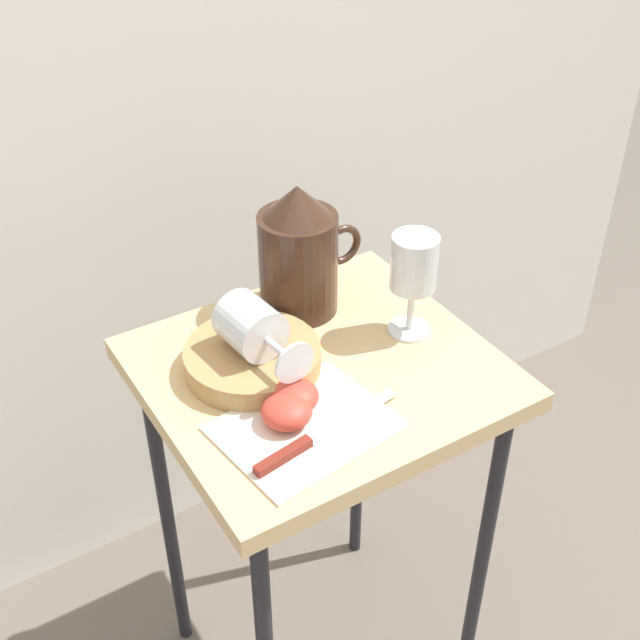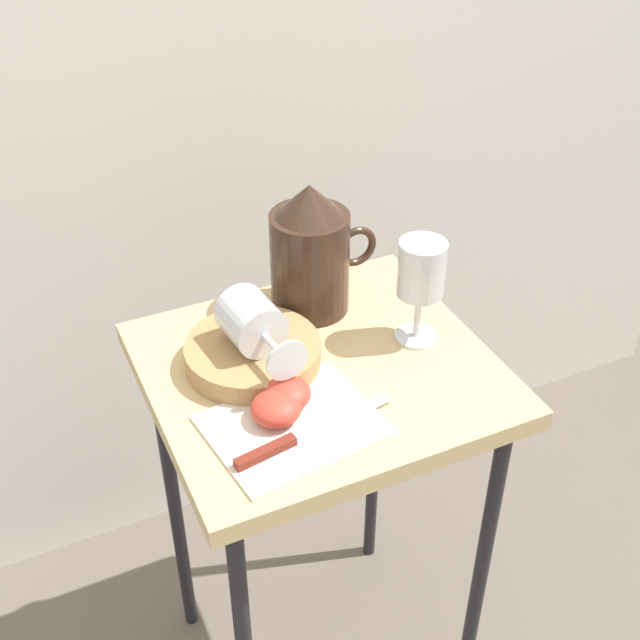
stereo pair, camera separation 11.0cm
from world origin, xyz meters
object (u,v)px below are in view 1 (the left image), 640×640
(basket_tray, at_px, (253,359))
(apple_half_left, at_px, (287,411))
(wine_glass_tipped_near, at_px, (252,327))
(knife, at_px, (308,442))
(wine_glass_upright, at_px, (414,269))
(apple_half_right, at_px, (294,396))
(pitcher, at_px, (299,261))
(table, at_px, (320,411))

(basket_tray, xyz_separation_m, apple_half_left, (-0.02, -0.12, 0.00))
(wine_glass_tipped_near, height_order, knife, wine_glass_tipped_near)
(wine_glass_upright, xyz_separation_m, apple_half_left, (-0.26, -0.08, -0.09))
(wine_glass_tipped_near, xyz_separation_m, knife, (-0.02, -0.17, -0.07))
(apple_half_right, bearing_deg, basket_tray, 93.69)
(pitcher, relative_size, knife, 0.90)
(table, bearing_deg, basket_tray, 152.36)
(basket_tray, distance_m, pitcher, 0.18)
(table, xyz_separation_m, knife, (-0.10, -0.13, 0.10))
(table, height_order, apple_half_left, apple_half_left)
(basket_tray, bearing_deg, table, -27.64)
(pitcher, relative_size, wine_glass_upright, 1.29)
(table, relative_size, wine_glass_upright, 4.43)
(apple_half_left, xyz_separation_m, apple_half_right, (0.02, 0.02, 0.00))
(basket_tray, distance_m, knife, 0.18)
(wine_glass_tipped_near, bearing_deg, table, -26.28)
(pitcher, height_order, knife, pitcher)
(table, height_order, apple_half_right, apple_half_right)
(wine_glass_upright, bearing_deg, wine_glass_tipped_near, 170.03)
(basket_tray, bearing_deg, wine_glass_tipped_near, -69.20)
(basket_tray, height_order, apple_half_right, apple_half_right)
(wine_glass_upright, height_order, apple_half_left, wine_glass_upright)
(apple_half_right, distance_m, knife, 0.08)
(pitcher, bearing_deg, apple_half_right, -122.41)
(wine_glass_upright, relative_size, apple_half_right, 2.43)
(table, relative_size, knife, 3.08)
(apple_half_right, bearing_deg, apple_half_left, -137.69)
(basket_tray, relative_size, wine_glass_tipped_near, 1.29)
(basket_tray, distance_m, wine_glass_upright, 0.26)
(table, bearing_deg, apple_half_left, -141.30)
(wine_glass_upright, bearing_deg, pitcher, 127.51)
(wine_glass_tipped_near, distance_m, apple_half_right, 0.11)
(apple_half_left, bearing_deg, apple_half_right, 42.31)
(wine_glass_tipped_near, height_order, apple_half_right, wine_glass_tipped_near)
(table, xyz_separation_m, wine_glass_upright, (0.16, -0.00, 0.20))
(pitcher, relative_size, apple_half_right, 3.15)
(table, bearing_deg, wine_glass_upright, -0.44)
(knife, bearing_deg, pitcher, 61.26)
(pitcher, distance_m, apple_half_left, 0.27)
(pitcher, distance_m, apple_half_right, 0.24)
(apple_half_left, bearing_deg, basket_tray, 82.57)
(basket_tray, bearing_deg, pitcher, 35.67)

